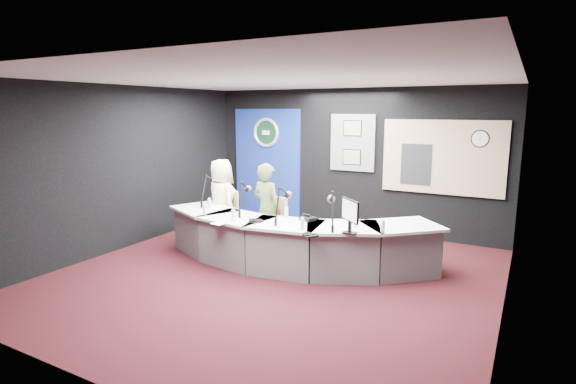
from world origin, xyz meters
The scene contains 33 objects.
ground centered at (0.00, 0.00, 0.00)m, with size 6.00×6.00×0.00m, color black.
ceiling centered at (0.00, 0.00, 2.80)m, with size 6.00×6.00×0.02m, color silver.
wall_back centered at (0.00, 3.00, 1.40)m, with size 6.00×0.02×2.80m, color black.
wall_front centered at (0.00, -3.00, 1.40)m, with size 6.00×0.02×2.80m, color black.
wall_left centered at (-3.00, 0.00, 1.40)m, with size 0.02×6.00×2.80m, color black.
wall_right centered at (3.00, 0.00, 1.40)m, with size 0.02×6.00×2.80m, color black.
broadcast_desk centered at (-0.05, 0.55, 0.38)m, with size 4.50×1.90×0.75m, color silver, non-canonical shape.
backdrop_panel centered at (-1.90, 2.97, 1.25)m, with size 1.60×0.05×2.30m, color navy.
agency_seal centered at (-1.90, 2.93, 1.90)m, with size 0.63×0.63×0.07m, color silver.
seal_center centered at (-1.90, 2.94, 1.90)m, with size 0.48×0.48×0.01m, color black.
pinboard centered at (0.05, 2.97, 1.75)m, with size 0.90×0.04×1.10m, color slate.
framed_photo_upper centered at (0.05, 2.94, 2.03)m, with size 0.34×0.02×0.27m, color gray.
framed_photo_lower centered at (0.05, 2.94, 1.47)m, with size 0.34×0.02×0.27m, color gray.
booth_window_frame centered at (1.75, 2.97, 1.55)m, with size 2.12×0.06×1.32m, color tan.
booth_glow centered at (1.75, 2.96, 1.55)m, with size 2.00×0.02×1.20m, color beige.
equipment_rack centered at (1.30, 2.94, 1.40)m, with size 0.55×0.02×0.75m, color black.
wall_clock centered at (2.35, 2.94, 1.90)m, with size 0.28×0.28×0.01m, color white.
armchair_left centered at (-1.67, 1.01, 0.43)m, with size 0.48×0.48×0.85m, color tan, non-canonical shape.
armchair_right centered at (-0.60, 0.81, 0.50)m, with size 0.56×0.56×1.00m, color tan, non-canonical shape.
draped_jacket centered at (-1.84, 1.20, 0.62)m, with size 0.50×0.10×0.70m, color gray.
person_man centered at (-1.67, 1.01, 0.76)m, with size 0.75×0.48×1.53m, color #F5EDC4.
person_woman centered at (-0.60, 0.81, 0.77)m, with size 0.56×0.37×1.54m, color #536133.
computer_monitor centered at (1.09, 0.16, 1.07)m, with size 0.43×0.03×0.29m, color black.
desk_phone centered at (0.28, 0.55, 0.78)m, with size 0.22×0.18×0.05m, color black.
headphones_near centered at (0.68, -0.20, 0.77)m, with size 0.20×0.20×0.03m, color black.
headphones_far centered at (-0.36, 0.10, 0.77)m, with size 0.23×0.23×0.04m, color black.
paper_stack centered at (-1.49, 0.59, 0.75)m, with size 0.23×0.34×0.00m, color white.
notepad centered at (-0.78, -0.20, 0.75)m, with size 0.19×0.27×0.00m, color white.
boom_mic_a centered at (-1.74, 0.78, 1.05)m, with size 0.21×0.73×0.60m, color black, non-canonical shape.
boom_mic_b centered at (-0.83, 0.48, 1.05)m, with size 0.34×0.70×0.60m, color black, non-canonical shape.
boom_mic_c centered at (-0.04, 0.34, 1.05)m, with size 0.24×0.73×0.60m, color black, non-canonical shape.
boom_mic_d centered at (0.74, 0.38, 1.05)m, with size 0.39×0.68×0.60m, color black, non-canonical shape.
water_bottles centered at (-0.04, 0.27, 0.84)m, with size 3.06×0.60×0.18m, color silver, non-canonical shape.
Camera 1 is at (3.15, -5.34, 2.39)m, focal length 28.00 mm.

